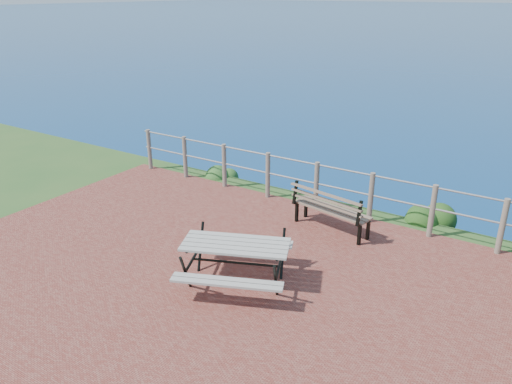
% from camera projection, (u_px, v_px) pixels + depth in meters
% --- Properties ---
extents(ground, '(10.00, 7.00, 0.12)m').
position_uv_depth(ground, '(217.00, 284.00, 7.64)').
color(ground, brown).
rests_on(ground, ground).
extents(safety_railing, '(9.40, 0.10, 1.00)m').
position_uv_depth(safety_railing, '(317.00, 183.00, 10.04)').
color(safety_railing, '#6B5B4C').
rests_on(safety_railing, ground).
extents(picnic_table, '(1.72, 1.29, 0.67)m').
position_uv_depth(picnic_table, '(236.00, 259.00, 7.50)').
color(picnic_table, gray).
rests_on(picnic_table, ground).
extents(park_bench, '(1.56, 0.65, 0.86)m').
position_uv_depth(park_bench, '(332.00, 203.00, 9.13)').
color(park_bench, brown).
rests_on(park_bench, ground).
extents(shrub_lip_west, '(0.69, 0.69, 0.40)m').
position_uv_depth(shrub_lip_west, '(218.00, 174.00, 12.22)').
color(shrub_lip_west, '#265821').
rests_on(shrub_lip_west, ground).
extents(shrub_lip_east, '(0.70, 0.70, 0.41)m').
position_uv_depth(shrub_lip_east, '(428.00, 219.00, 9.81)').
color(shrub_lip_east, '#214816').
rests_on(shrub_lip_east, ground).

